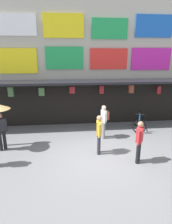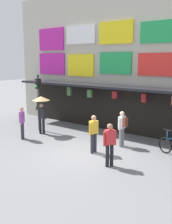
{
  "view_description": "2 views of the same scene",
  "coord_description": "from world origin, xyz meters",
  "px_view_note": "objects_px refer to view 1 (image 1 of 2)",
  "views": [
    {
      "loc": [
        -1.21,
        -7.01,
        4.04
      ],
      "look_at": [
        -0.29,
        1.69,
        1.41
      ],
      "focal_mm": 30.92,
      "sensor_mm": 36.0,
      "label": 1
    },
    {
      "loc": [
        6.82,
        -8.79,
        3.99
      ],
      "look_at": [
        -1.34,
        1.52,
        1.46
      ],
      "focal_mm": 43.13,
      "sensor_mm": 36.0,
      "label": 2
    }
  ],
  "objects_px": {
    "bicycle_parked": "(139,123)",
    "pedestrian_in_white": "(139,140)",
    "pedestrian_in_yellow": "(99,133)",
    "pedestrian_in_red": "(104,119)"
  },
  "relations": [
    {
      "from": "pedestrian_in_red",
      "to": "pedestrian_in_yellow",
      "type": "bearing_deg",
      "value": -108.44
    },
    {
      "from": "bicycle_parked",
      "to": "pedestrian_in_white",
      "type": "bearing_deg",
      "value": -111.25
    },
    {
      "from": "bicycle_parked",
      "to": "pedestrian_in_red",
      "type": "distance_m",
      "value": 2.39
    },
    {
      "from": "pedestrian_in_yellow",
      "to": "pedestrian_in_white",
      "type": "xyz_separation_m",
      "value": [
        1.39,
        -0.85,
        0.0
      ]
    },
    {
      "from": "bicycle_parked",
      "to": "pedestrian_in_red",
      "type": "height_order",
      "value": "pedestrian_in_red"
    },
    {
      "from": "bicycle_parked",
      "to": "pedestrian_in_yellow",
      "type": "bearing_deg",
      "value": -137.86
    },
    {
      "from": "pedestrian_in_yellow",
      "to": "pedestrian_in_red",
      "type": "distance_m",
      "value": 1.62
    },
    {
      "from": "bicycle_parked",
      "to": "pedestrian_in_red",
      "type": "relative_size",
      "value": 0.79
    },
    {
      "from": "pedestrian_in_yellow",
      "to": "bicycle_parked",
      "type": "bearing_deg",
      "value": 42.14
    },
    {
      "from": "bicycle_parked",
      "to": "pedestrian_in_white",
      "type": "distance_m",
      "value": 3.54
    }
  ]
}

